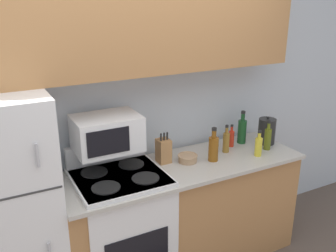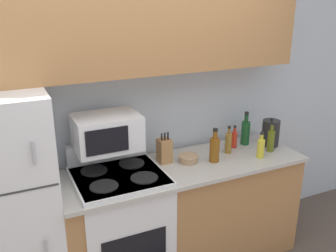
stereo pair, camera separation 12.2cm
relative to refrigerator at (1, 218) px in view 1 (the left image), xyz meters
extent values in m
cube|color=silver|center=(0.99, 0.35, 0.45)|extent=(8.00, 0.05, 2.55)
cube|color=#B27A47|center=(1.35, -0.02, -0.38)|extent=(1.98, 0.60, 0.89)
cube|color=#BCB7AD|center=(1.35, -0.04, 0.08)|extent=(1.98, 0.64, 0.03)
cube|color=white|center=(0.00, 0.00, 0.00)|extent=(0.72, 0.63, 1.64)
cylinder|color=#B7B7BC|center=(0.23, -0.33, 0.53)|extent=(0.02, 0.02, 0.14)
cube|color=#B27A47|center=(0.99, 0.16, 1.13)|extent=(2.70, 0.34, 0.63)
cube|color=white|center=(0.81, -0.03, -0.35)|extent=(0.66, 0.60, 0.95)
cube|color=#2D2D2D|center=(0.81, -0.03, 0.12)|extent=(0.63, 0.57, 0.01)
cube|color=white|center=(0.81, 0.25, 0.21)|extent=(0.63, 0.06, 0.16)
cylinder|color=black|center=(0.66, -0.16, 0.13)|extent=(0.20, 0.20, 0.01)
cylinder|color=black|center=(0.96, -0.16, 0.13)|extent=(0.20, 0.20, 0.01)
cylinder|color=black|center=(0.66, 0.10, 0.13)|extent=(0.20, 0.20, 0.01)
cylinder|color=black|center=(0.96, 0.10, 0.13)|extent=(0.20, 0.20, 0.01)
cube|color=white|center=(0.77, 0.09, 0.42)|extent=(0.47, 0.34, 0.26)
cube|color=black|center=(0.72, -0.08, 0.42)|extent=(0.30, 0.01, 0.18)
cube|color=#B27A47|center=(1.23, 0.08, 0.20)|extent=(0.10, 0.11, 0.19)
cylinder|color=black|center=(1.20, 0.07, 0.32)|extent=(0.01, 0.01, 0.06)
cylinder|color=black|center=(1.23, 0.07, 0.32)|extent=(0.01, 0.01, 0.06)
cylinder|color=black|center=(1.25, 0.07, 0.32)|extent=(0.01, 0.01, 0.06)
cylinder|color=tan|center=(1.40, 0.00, 0.13)|extent=(0.15, 0.15, 0.05)
torus|color=tan|center=(1.40, 0.00, 0.15)|extent=(0.16, 0.16, 0.01)
cylinder|color=#194C23|center=(2.04, 0.12, 0.20)|extent=(0.08, 0.08, 0.21)
cylinder|color=#194C23|center=(2.04, 0.12, 0.34)|extent=(0.03, 0.03, 0.07)
cylinder|color=black|center=(2.04, 0.12, 0.39)|extent=(0.04, 0.04, 0.02)
cylinder|color=gold|center=(1.98, -0.17, 0.18)|extent=(0.06, 0.06, 0.15)
cylinder|color=gold|center=(1.98, -0.17, 0.28)|extent=(0.03, 0.03, 0.05)
cylinder|color=black|center=(1.98, -0.17, 0.31)|extent=(0.03, 0.03, 0.02)
cylinder|color=#5B6619|center=(2.14, -0.10, 0.19)|extent=(0.06, 0.06, 0.18)
cylinder|color=#5B6619|center=(2.14, -0.10, 0.31)|extent=(0.03, 0.03, 0.06)
cylinder|color=black|center=(2.14, -0.10, 0.35)|extent=(0.03, 0.03, 0.02)
cylinder|color=red|center=(1.90, 0.10, 0.17)|extent=(0.05, 0.05, 0.14)
cylinder|color=red|center=(1.90, 0.10, 0.26)|extent=(0.02, 0.02, 0.04)
cylinder|color=black|center=(1.90, 0.10, 0.29)|extent=(0.02, 0.03, 0.02)
cylinder|color=olive|center=(1.79, 0.02, 0.18)|extent=(0.06, 0.06, 0.17)
cylinder|color=olive|center=(1.79, 0.02, 0.29)|extent=(0.03, 0.03, 0.05)
cylinder|color=black|center=(1.79, 0.02, 0.33)|extent=(0.03, 0.03, 0.02)
cylinder|color=brown|center=(1.59, -0.08, 0.20)|extent=(0.08, 0.08, 0.20)
cylinder|color=brown|center=(1.59, -0.08, 0.33)|extent=(0.04, 0.04, 0.06)
cylinder|color=black|center=(1.59, -0.08, 0.37)|extent=(0.04, 0.04, 0.02)
cylinder|color=black|center=(2.22, 0.01, 0.21)|extent=(0.15, 0.15, 0.23)
sphere|color=black|center=(2.22, 0.01, 0.34)|extent=(0.02, 0.02, 0.02)
camera|label=1|loc=(-0.02, -2.35, 1.37)|focal=40.00mm
camera|label=2|loc=(0.09, -2.40, 1.37)|focal=40.00mm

